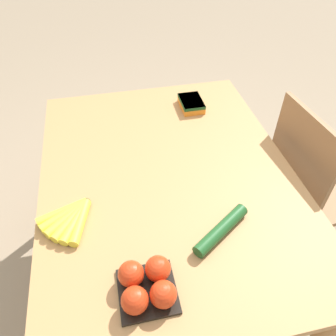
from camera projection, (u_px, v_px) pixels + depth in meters
ground_plane at (168, 270)px, 1.78m from camera, size 12.00×12.00×0.00m
dining_table at (168, 190)px, 1.33m from camera, size 1.29×0.97×0.74m
chair at (310, 187)px, 1.56m from camera, size 0.46×0.44×0.92m
banana_bunch at (71, 218)px, 1.09m from camera, size 0.19×0.19×0.03m
tomato_pack at (147, 285)px, 0.90m from camera, size 0.16×0.16×0.08m
carrot_bag at (191, 103)px, 1.59m from camera, size 0.15×0.10×0.04m
cucumber_near at (221, 230)px, 1.05m from camera, size 0.17×0.22×0.04m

